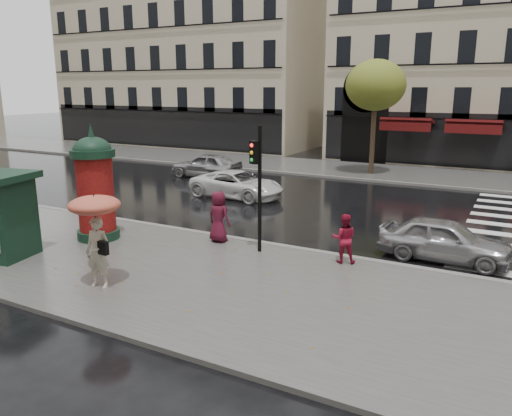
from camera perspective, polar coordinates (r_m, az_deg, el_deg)
The scene contains 15 objects.
ground at distance 13.39m, azimuth -0.07°, elevation -8.65°, with size 160.00×160.00×0.00m, color black.
near_sidewalk at distance 12.96m, azimuth -1.14°, elevation -9.14°, with size 90.00×7.00×0.12m, color #474744.
far_sidewalk at distance 30.87m, azimuth 17.06°, elevation 3.68°, with size 90.00×6.00×0.12m, color #474744.
near_kerb at distance 15.90m, azimuth 5.12°, elevation -4.78°, with size 90.00×0.25×0.14m, color slate.
far_kerb at distance 27.98m, azimuth 15.80°, elevation 2.80°, with size 90.00×0.25×0.14m, color slate.
bldg_far_left at distance 49.90m, azimuth -6.22°, elevation 20.73°, with size 24.00×14.00×22.90m.
tree_far_left at distance 29.95m, azimuth 13.51°, elevation 13.44°, with size 3.40×3.40×6.64m.
woman_umbrella at distance 12.99m, azimuth -17.82°, elevation -1.95°, with size 1.27×1.27×2.45m.
woman_red at distance 14.59m, azimuth 10.03°, elevation -3.43°, with size 0.71×0.55×1.45m, color maroon.
man_burgundy at distance 16.35m, azimuth -4.29°, elevation -0.98°, with size 0.83×0.54×1.69m, color #511023.
morris_column at distance 17.27m, azimuth -17.93°, elevation 2.57°, with size 1.43×1.43×3.85m.
traffic_light at distance 14.93m, azimuth 0.20°, elevation 3.56°, with size 0.29×0.38×3.87m.
car_silver at distance 15.94m, azimuth 20.75°, elevation -3.40°, with size 1.53×3.81×1.30m, color #AAAAAE.
car_white at distance 23.50m, azimuth -2.18°, elevation 2.71°, with size 2.09×4.53×1.26m, color white.
car_far_silver at distance 28.87m, azimuth -5.70°, elevation 4.88°, with size 1.70×4.21×1.44m, color #A2A2A7.
Camera 1 is at (5.92, -10.88, 5.07)m, focal length 35.00 mm.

